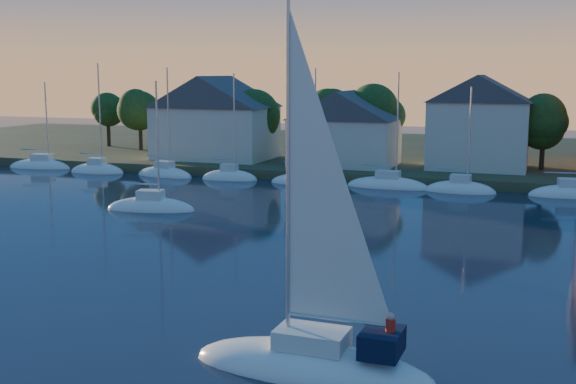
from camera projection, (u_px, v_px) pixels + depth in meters
The scene contains 9 objects.
shoreline_land at pixel (425, 158), 94.10m from camera, with size 160.00×50.00×2.00m, color #353C23.
wooden_dock at pixel (389, 183), 72.72m from camera, with size 120.00×3.00×1.00m, color brown.
clubhouse_west at pixel (215, 116), 84.60m from camera, with size 13.65×9.45×9.64m.
clubhouse_centre at pixel (345, 127), 78.51m from camera, with size 11.55×8.40×8.08m.
clubhouse_east at pixel (479, 121), 75.60m from camera, with size 10.50×8.40×9.80m.
tree_line at pixel (428, 107), 81.11m from camera, with size 93.40×5.40×8.90m.
moored_fleet at pixel (343, 184), 71.24m from camera, with size 79.50×2.40×12.05m.
hero_sailboat at pixel (316, 356), 26.80m from camera, with size 9.53×3.26×14.66m.
drifting_sailboat_left at pixel (151, 209), 58.46m from camera, with size 7.67×3.79×11.49m.
Camera 1 is at (14.51, -19.14, 11.05)m, focal length 45.00 mm.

